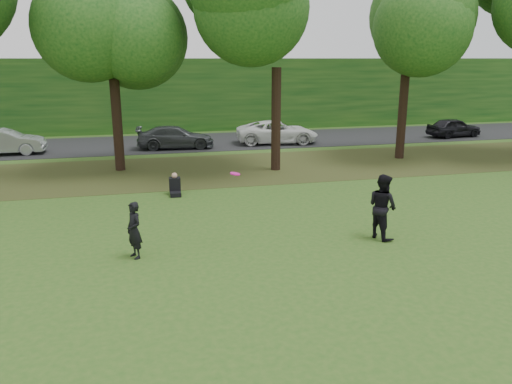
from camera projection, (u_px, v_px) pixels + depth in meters
ground at (251, 299)px, 10.70m from camera, size 120.00×120.00×0.00m
leaf_litter at (188, 171)px, 22.90m from camera, size 60.00×7.00×0.01m
street at (174, 143)px, 30.41m from camera, size 70.00×7.00×0.02m
far_hedge at (166, 95)px, 35.40m from camera, size 70.00×3.00×5.00m
player_left at (134, 230)px, 12.76m from camera, size 0.56×0.65×1.49m
player_right at (382, 206)px, 14.14m from camera, size 0.94×1.08×1.88m
parked_cars at (189, 136)px, 28.82m from camera, size 37.32×2.78×1.36m
frisbee at (235, 174)px, 13.23m from camera, size 0.36×0.36×0.09m
seated_person at (175, 186)px, 18.86m from camera, size 0.43×0.74×0.83m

